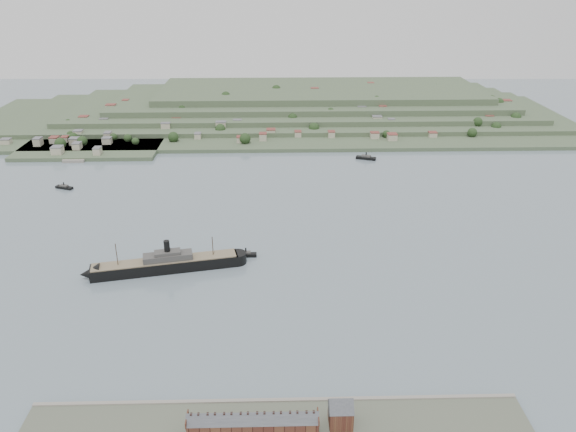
{
  "coord_description": "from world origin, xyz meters",
  "views": [
    {
      "loc": [
        0.06,
        -348.47,
        182.87
      ],
      "look_at": [
        9.97,
        30.0,
        14.41
      ],
      "focal_mm": 35.0,
      "sensor_mm": 36.0,
      "label": 1
    }
  ],
  "objects_px": {
    "gabled_building": "(341,413)",
    "terrace_row": "(253,424)",
    "steamship": "(161,265)",
    "tugboat": "(246,254)"
  },
  "relations": [
    {
      "from": "terrace_row",
      "to": "steamship",
      "type": "height_order",
      "value": "steamship"
    },
    {
      "from": "terrace_row",
      "to": "tugboat",
      "type": "relative_size",
      "value": 3.79
    },
    {
      "from": "terrace_row",
      "to": "gabled_building",
      "type": "bearing_deg",
      "value": 6.12
    },
    {
      "from": "terrace_row",
      "to": "gabled_building",
      "type": "relative_size",
      "value": 3.95
    },
    {
      "from": "gabled_building",
      "to": "terrace_row",
      "type": "bearing_deg",
      "value": -173.88
    },
    {
      "from": "terrace_row",
      "to": "steamship",
      "type": "distance_m",
      "value": 157.53
    },
    {
      "from": "gabled_building",
      "to": "tugboat",
      "type": "distance_m",
      "value": 165.54
    },
    {
      "from": "steamship",
      "to": "tugboat",
      "type": "height_order",
      "value": "steamship"
    },
    {
      "from": "gabled_building",
      "to": "steamship",
      "type": "bearing_deg",
      "value": 126.1
    },
    {
      "from": "terrace_row",
      "to": "steamship",
      "type": "xyz_separation_m",
      "value": [
        -64.41,
        143.75,
        -2.08
      ]
    }
  ]
}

